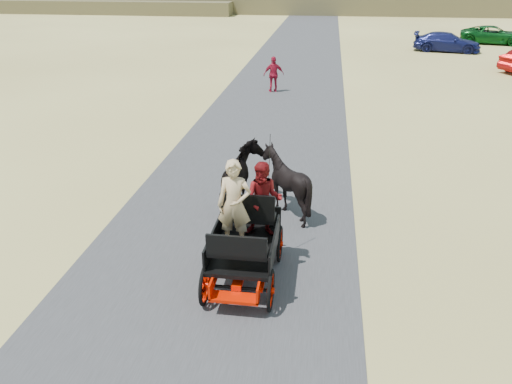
# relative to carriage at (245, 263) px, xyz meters

# --- Properties ---
(ground) EXTENTS (140.00, 140.00, 0.00)m
(ground) POSITION_rel_carriage_xyz_m (-0.70, -2.36, -0.36)
(ground) COLOR tan
(road) EXTENTS (6.00, 140.00, 0.01)m
(road) POSITION_rel_carriage_xyz_m (-0.70, -2.36, -0.35)
(road) COLOR #38383A
(road) RESTS_ON ground
(ridge_far) EXTENTS (140.00, 6.00, 2.40)m
(ridge_far) POSITION_rel_carriage_xyz_m (-0.70, 59.64, 0.84)
(ridge_far) COLOR brown
(ridge_far) RESTS_ON ground
(ridge_near) EXTENTS (40.00, 4.00, 1.60)m
(ridge_near) POSITION_rel_carriage_xyz_m (-30.70, 55.64, 0.44)
(ridge_near) COLOR brown
(ridge_near) RESTS_ON ground
(carriage) EXTENTS (1.30, 2.40, 0.72)m
(carriage) POSITION_rel_carriage_xyz_m (0.00, 0.00, 0.00)
(carriage) COLOR black
(carriage) RESTS_ON ground
(horse_left) EXTENTS (0.91, 2.01, 1.70)m
(horse_left) POSITION_rel_carriage_xyz_m (-0.55, 3.00, 0.49)
(horse_left) COLOR black
(horse_left) RESTS_ON ground
(horse_right) EXTENTS (1.37, 1.54, 1.70)m
(horse_right) POSITION_rel_carriage_xyz_m (0.55, 3.00, 0.49)
(horse_right) COLOR black
(horse_right) RESTS_ON ground
(driver_man) EXTENTS (0.66, 0.43, 1.80)m
(driver_man) POSITION_rel_carriage_xyz_m (-0.20, 0.05, 1.26)
(driver_man) COLOR tan
(driver_man) RESTS_ON carriage
(passenger_woman) EXTENTS (0.77, 0.60, 1.58)m
(passenger_woman) POSITION_rel_carriage_xyz_m (0.30, 0.60, 1.15)
(passenger_woman) COLOR #660C0F
(passenger_woman) RESTS_ON carriage
(pedestrian) EXTENTS (1.09, 0.70, 1.73)m
(pedestrian) POSITION_rel_carriage_xyz_m (-1.19, 16.23, 0.50)
(pedestrian) COLOR maroon
(pedestrian) RESTS_ON ground
(car_c) EXTENTS (4.94, 2.80, 1.35)m
(car_c) POSITION_rel_carriage_xyz_m (9.85, 30.45, 0.32)
(car_c) COLOR navy
(car_c) RESTS_ON ground
(car_d) EXTENTS (5.31, 3.28, 1.37)m
(car_d) POSITION_rel_carriage_xyz_m (14.28, 34.98, 0.33)
(car_d) COLOR #0C4C19
(car_d) RESTS_ON ground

